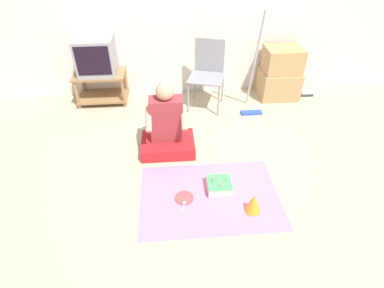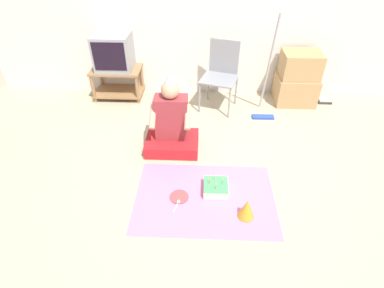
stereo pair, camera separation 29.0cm
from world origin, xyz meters
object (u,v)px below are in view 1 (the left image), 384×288
Objects in this scene: folding_chair at (208,70)px; party_hat_blue at (254,203)px; tv at (96,56)px; dust_mop at (253,84)px; paper_plate at (184,198)px; cardboard_box_stack at (280,74)px; person_seated at (167,128)px; birthday_cake at (219,185)px; book_pile at (306,93)px.

folding_chair is 2.00m from party_hat_blue.
tv is 2.07m from dust_mop.
paper_plate is at bearing -123.10° from dust_mop.
tv is 0.68× the size of cardboard_box_stack.
tv is 1.53m from person_seated.
cardboard_box_stack is 3.05× the size of birthday_cake.
birthday_cake is (-0.08, -1.67, -0.45)m from folding_chair.
folding_chair is 1.07m from cardboard_box_stack.
party_hat_blue is (0.74, -0.96, -0.18)m from person_seated.
cardboard_box_stack is 1.98m from person_seated.
dust_mop is 1.85m from paper_plate.
book_pile reaches higher than paper_plate.
party_hat_blue is at bearing -17.98° from paper_plate.
dust_mop is 1.60m from birthday_cake.
folding_chair is at bearing 87.10° from birthday_cake.
dust_mop reaches higher than paper_plate.
tv is 2.30m from paper_plate.
folding_chair reaches higher than book_pile.
person_seated is 4.57× the size of party_hat_blue.
paper_plate is (0.13, -0.77, -0.27)m from person_seated.
folding_chair is at bearing 95.09° from party_hat_blue.
paper_plate is at bearing -135.30° from book_pile.
dust_mop is 1.07m from book_pile.
folding_chair is 1.24× the size of cardboard_box_stack.
book_pile is at bearing -1.10° from cardboard_box_stack.
person_seated reaches higher than birthday_cake.
party_hat_blue is at bearing -52.67° from person_seated.
book_pile is at bearing 48.90° from birthday_cake.
folding_chair is 0.62m from dust_mop.
dust_mop reaches higher than party_hat_blue.
person_seated reaches higher than paper_plate.
birthday_cake is 1.32× the size of paper_plate.
person_seated is at bearing -146.25° from dust_mop.
birthday_cake is (-1.58, -1.81, 0.03)m from book_pile.
person_seated is at bearing 127.33° from party_hat_blue.
birthday_cake is at bearing -54.83° from person_seated.
party_hat_blue is at bearing -102.78° from dust_mop.
dust_mop is at bearing 33.75° from person_seated.
tv is 2.58× the size of book_pile.
person_seated reaches higher than book_pile.
dust_mop reaches higher than book_pile.
book_pile is at bearing 22.31° from dust_mop.
paper_plate is (-0.43, -1.76, -0.49)m from folding_chair.
tv is 2.46× the size of party_hat_blue.
cardboard_box_stack is at bearing 35.31° from person_seated.
dust_mop is at bearing 77.22° from party_hat_blue.
dust_mop is at bearing 65.60° from birthday_cake.
folding_chair is 4.72× the size of book_pile.
birthday_cake is (-1.14, -1.82, -0.28)m from cardboard_box_stack.
folding_chair is at bearing 76.33° from paper_plate.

